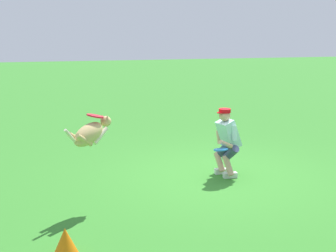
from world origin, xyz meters
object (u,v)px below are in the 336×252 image
object	(u,v)px
dog	(91,133)
training_cone	(65,242)
person	(227,140)
frisbee_flying	(95,116)
frisbee_held	(221,150)

from	to	relation	value
dog	training_cone	bearing A→B (deg)	-147.43
person	frisbee_flying	bearing A→B (deg)	3.44
person	frisbee_flying	world-z (taller)	frisbee_flying
person	dog	bearing A→B (deg)	5.17
frisbee_held	training_cone	size ratio (longest dim) A/B	0.73
frisbee_flying	frisbee_held	bearing A→B (deg)	-166.23
dog	frisbee_held	bearing A→B (deg)	-24.56
dog	frisbee_held	distance (m)	2.50
dog	training_cone	distance (m)	1.84
frisbee_flying	dog	bearing A→B (deg)	53.97
frisbee_flying	frisbee_held	distance (m)	2.46
person	dog	distance (m)	2.79
person	training_cone	world-z (taller)	person
dog	person	bearing A→B (deg)	-19.57
person	training_cone	xyz separation A→B (m)	(3.01, 2.45, -0.52)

